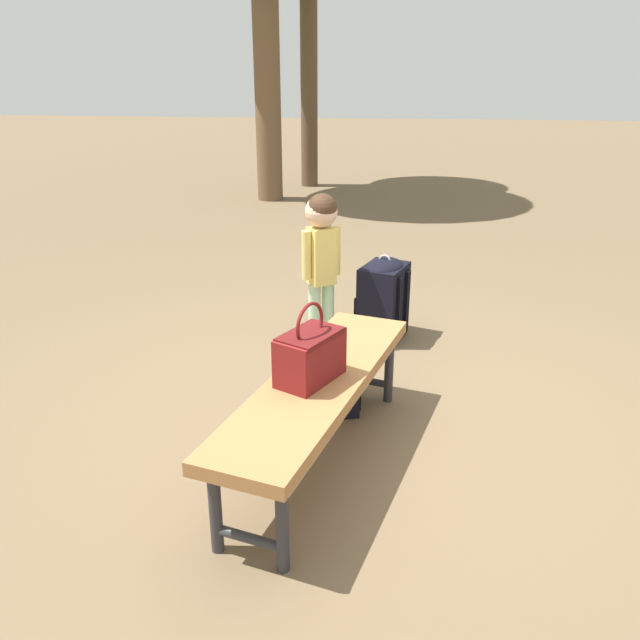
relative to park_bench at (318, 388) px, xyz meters
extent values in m
plane|color=brown|center=(0.37, -0.16, -0.39)|extent=(40.00, 40.00, 0.00)
cube|color=#9E6B3D|center=(0.00, 0.00, 0.03)|extent=(1.65, 0.81, 0.06)
cylinder|color=#2D2D33|center=(0.71, -0.05, -0.20)|extent=(0.05, 0.05, 0.39)
cylinder|color=#2D2D33|center=(0.64, -0.32, -0.20)|extent=(0.05, 0.05, 0.39)
cylinder|color=#2D2D33|center=(-0.64, 0.32, -0.20)|extent=(0.05, 0.05, 0.39)
cylinder|color=#2D2D33|center=(-0.71, 0.05, -0.20)|extent=(0.05, 0.05, 0.39)
cylinder|color=#2D2D33|center=(0.68, -0.18, -0.29)|extent=(0.11, 0.28, 0.04)
cylinder|color=#2D2D33|center=(-0.68, 0.18, -0.29)|extent=(0.11, 0.28, 0.04)
cube|color=maroon|center=(-0.03, 0.03, 0.17)|extent=(0.37, 0.31, 0.22)
cube|color=#561313|center=(-0.03, 0.03, 0.27)|extent=(0.34, 0.30, 0.02)
torus|color=maroon|center=(-0.03, 0.03, 0.33)|extent=(0.18, 0.11, 0.20)
cylinder|color=#B2D8B2|center=(1.35, 0.18, -0.18)|extent=(0.08, 0.08, 0.43)
cylinder|color=#B2D8B2|center=(1.41, 0.10, -0.18)|extent=(0.08, 0.08, 0.43)
ellipsoid|color=white|center=(1.37, 0.19, -0.37)|extent=(0.10, 0.09, 0.04)
ellipsoid|color=white|center=(1.43, 0.11, -0.37)|extent=(0.10, 0.09, 0.04)
cube|color=#E5CC66|center=(1.38, 0.14, 0.22)|extent=(0.20, 0.21, 0.37)
cylinder|color=#E5CC66|center=(1.32, 0.23, 0.24)|extent=(0.06, 0.06, 0.31)
cylinder|color=#E5CC66|center=(1.44, 0.05, 0.24)|extent=(0.06, 0.06, 0.31)
sphere|color=beige|center=(1.38, 0.14, 0.51)|extent=(0.21, 0.21, 0.21)
sphere|color=#3F2819|center=(1.37, 0.13, 0.53)|extent=(0.19, 0.19, 0.19)
cube|color=black|center=(1.55, -0.26, -0.14)|extent=(0.42, 0.36, 0.51)
ellipsoid|color=black|center=(1.55, -0.26, 0.11)|extent=(0.39, 0.34, 0.12)
cube|color=black|center=(1.59, -0.13, -0.21)|extent=(0.24, 0.11, 0.23)
cube|color=black|center=(1.43, -0.37, -0.14)|extent=(0.06, 0.04, 0.44)
cube|color=black|center=(1.57, -0.42, -0.14)|extent=(0.06, 0.04, 0.44)
torus|color=#B2B2B7|center=(1.55, -0.26, 0.16)|extent=(0.04, 0.08, 0.08)
cube|color=black|center=(0.51, -0.07, -0.23)|extent=(0.26, 0.21, 0.33)
ellipsoid|color=black|center=(0.51, -0.07, -0.07)|extent=(0.24, 0.20, 0.07)
cube|color=black|center=(0.49, 0.02, -0.28)|extent=(0.16, 0.06, 0.15)
cube|color=black|center=(0.48, -0.17, -0.23)|extent=(0.04, 0.02, 0.28)
cube|color=black|center=(0.58, -0.14, -0.23)|extent=(0.04, 0.02, 0.28)
torus|color=#B2B2B7|center=(0.51, -0.07, -0.04)|extent=(0.02, 0.05, 0.05)
cylinder|color=brown|center=(7.38, 0.99, 1.30)|extent=(0.25, 0.25, 3.40)
cylinder|color=brown|center=(6.24, 1.39, 1.22)|extent=(0.34, 0.34, 3.23)
camera|label=1|loc=(-2.59, -0.30, 1.38)|focal=36.24mm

